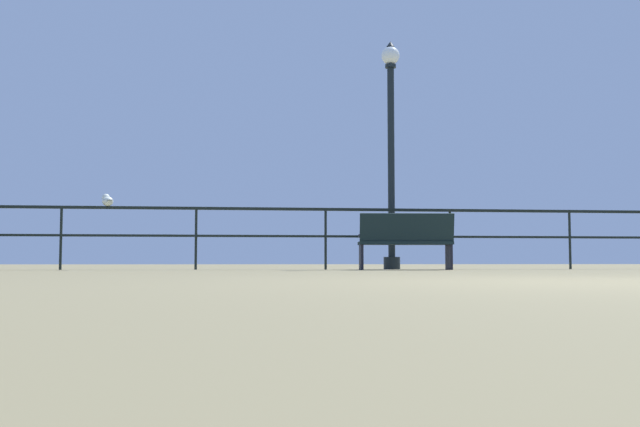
# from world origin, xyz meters

# --- Properties ---
(ground_plane) EXTENTS (60.00, 60.00, 0.00)m
(ground_plane) POSITION_xyz_m (0.00, 0.00, 0.00)
(ground_plane) COLOR olive
(pier_railing) EXTENTS (20.12, 0.05, 1.07)m
(pier_railing) POSITION_xyz_m (0.00, 7.84, 0.80)
(pier_railing) COLOR black
(pier_railing) RESTS_ON ground_plane
(bench_near_left) EXTENTS (1.59, 0.75, 0.93)m
(bench_near_left) POSITION_xyz_m (0.14, 7.12, 0.51)
(bench_near_left) COLOR black
(bench_near_left) RESTS_ON ground_plane
(lamppost_center) EXTENTS (0.33, 0.33, 4.17)m
(lamppost_center) POSITION_xyz_m (0.12, 8.12, 2.35)
(lamppost_center) COLOR black
(lamppost_center) RESTS_ON ground_plane
(seagull_on_rail) EXTENTS (0.28, 0.44, 0.22)m
(seagull_on_rail) POSITION_xyz_m (-4.84, 7.87, 1.17)
(seagull_on_rail) COLOR silver
(seagull_on_rail) RESTS_ON pier_railing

